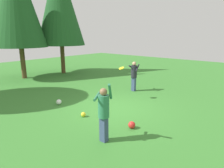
% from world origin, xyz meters
% --- Properties ---
extents(ground_plane, '(40.00, 40.00, 0.00)m').
position_xyz_m(ground_plane, '(0.00, 0.00, 0.00)').
color(ground_plane, '#387A2D').
extents(person_thrower, '(0.67, 0.66, 1.91)m').
position_xyz_m(person_thrower, '(-2.48, -1.56, 1.03)').
color(person_thrower, '#38476B').
rests_on(person_thrower, ground_plane).
extents(person_catcher, '(0.66, 0.60, 1.74)m').
position_xyz_m(person_catcher, '(2.86, 0.99, 1.04)').
color(person_catcher, '#38476B').
rests_on(person_catcher, ground_plane).
extents(frisbee, '(0.34, 0.35, 0.13)m').
position_xyz_m(frisbee, '(1.07, 0.54, 1.64)').
color(frisbee, yellow).
extents(ball_white, '(0.25, 0.25, 0.25)m').
position_xyz_m(ball_white, '(-1.43, 2.36, 0.12)').
color(ball_white, white).
rests_on(ball_white, ground_plane).
extents(ball_yellow, '(0.20, 0.20, 0.20)m').
position_xyz_m(ball_yellow, '(-1.64, 0.37, 0.10)').
color(ball_yellow, yellow).
rests_on(ball_yellow, ground_plane).
extents(ball_red, '(0.26, 0.26, 0.26)m').
position_xyz_m(ball_red, '(-1.20, -1.72, 0.13)').
color(ball_red, red).
rests_on(ball_red, ground_plane).
extents(tree_right, '(3.91, 3.91, 9.35)m').
position_xyz_m(tree_right, '(3.61, 8.94, 5.85)').
color(tree_right, brown).
rests_on(tree_right, ground_plane).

